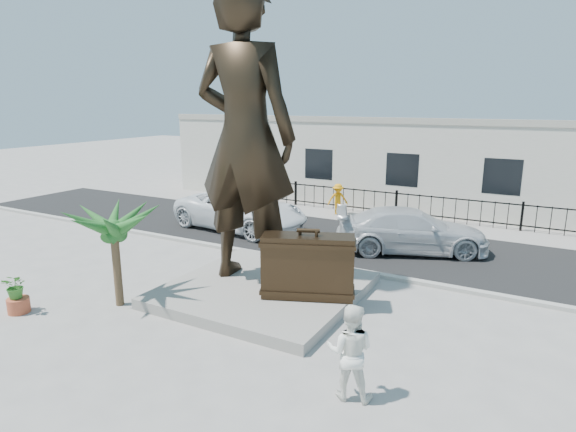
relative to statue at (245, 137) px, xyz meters
The scene contains 16 objects.
ground 5.00m from the statue, 54.68° to the right, with size 100.00×100.00×0.00m, color #9E9991.
street 7.76m from the statue, 78.41° to the left, with size 40.00×7.00×0.01m, color black.
curb 5.34m from the statue, 64.79° to the left, with size 40.00×0.25×0.12m, color #A5A399.
far_sidewalk 11.21m from the statue, 82.89° to the left, with size 40.00×2.50×0.02m, color #9E9991.
plinth 4.41m from the statue, 20.99° to the right, with size 5.20×5.20×0.30m, color gray.
fence 11.74m from the statue, 83.40° to the left, with size 22.00×0.10×1.20m, color black.
building 15.43m from the statue, 85.21° to the left, with size 28.00×7.00×4.40m, color silver.
statue is the anchor object (origin of this frame).
suitcase 4.04m from the statue, 11.26° to the right, with size 2.44×0.78×1.72m, color black.
tourist 7.02m from the statue, 38.02° to the right, with size 0.91×0.71×1.87m, color white.
car_white 7.68m from the statue, 126.15° to the left, with size 2.82×6.11×1.70m, color white.
car_silver 7.68m from the statue, 60.04° to the left, with size 2.24×5.52×1.60m, color silver.
worker 10.83m from the statue, 97.82° to the left, with size 0.98×0.56×1.51m, color orange.
palm_tree 5.80m from the statue, 129.59° to the right, with size 1.80×1.80×3.20m, color #205820, non-canonical shape.
planter 7.55m from the statue, 133.85° to the right, with size 0.56×0.56×0.40m, color #B54E2F.
shrub 7.26m from the statue, 133.85° to the right, with size 0.62×0.54×0.69m, color #317024.
Camera 1 is at (6.41, -9.59, 5.48)m, focal length 30.00 mm.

